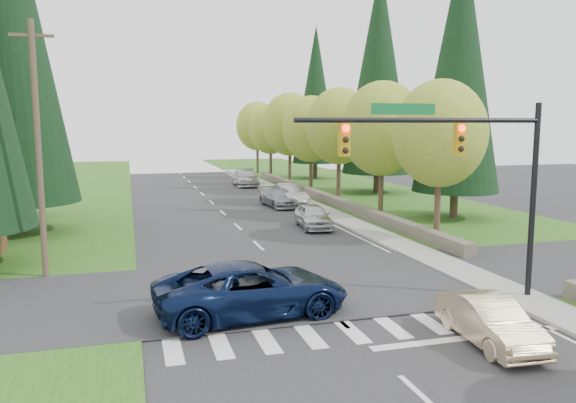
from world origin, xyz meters
name	(u,v)px	position (x,y,z in m)	size (l,w,h in m)	color
ground	(402,378)	(0.00, 0.00, 0.00)	(120.00, 120.00, 0.00)	#28282B
grass_east	(440,219)	(13.00, 20.00, 0.03)	(14.00, 110.00, 0.06)	#225617
cross_street	(303,287)	(0.00, 8.00, 0.00)	(120.00, 8.00, 0.10)	#28282B
sidewalk_east	(340,218)	(6.90, 22.00, 0.07)	(1.80, 80.00, 0.13)	gray
curb_east	(327,218)	(6.05, 22.00, 0.07)	(0.20, 80.00, 0.13)	gray
stone_wall_north	(323,197)	(8.60, 30.00, 0.35)	(0.70, 40.00, 0.70)	#4C4438
traffic_signal	(463,158)	(4.37, 4.50, 4.98)	(8.70, 0.37, 6.80)	black
utility_pole	(38,149)	(-9.50, 12.00, 5.14)	(1.60, 0.24, 10.00)	#473828
decid_tree_0	(440,134)	(9.20, 14.00, 5.60)	(4.80, 4.80, 8.37)	#38281C
decid_tree_1	(382,129)	(9.30, 21.00, 5.80)	(5.20, 5.20, 8.80)	#38281C
decid_tree_2	(339,126)	(9.10, 28.00, 5.93)	(5.00, 5.00, 8.82)	#38281C
decid_tree_3	(311,129)	(9.20, 35.00, 5.66)	(5.00, 5.00, 8.55)	#38281C
decid_tree_4	(290,124)	(9.30, 42.00, 6.06)	(5.40, 5.40, 9.18)	#38281C
decid_tree_5	(271,129)	(9.10, 49.00, 5.53)	(4.80, 4.80, 8.30)	#38281C
decid_tree_6	(257,126)	(9.20, 56.00, 5.86)	(5.20, 5.20, 8.86)	#38281C
conifer_w_c	(9,25)	(-12.00, 22.00, 11.29)	(6.46, 6.46, 20.80)	#38281C
conifer_e_a	(459,64)	(14.00, 20.00, 9.79)	(5.44, 5.44, 17.80)	#38281C
conifer_e_b	(379,69)	(15.00, 34.00, 10.79)	(6.12, 6.12, 19.80)	#38281C
conifer_e_c	(316,95)	(14.00, 48.00, 9.29)	(5.10, 5.10, 16.80)	#38281C
sedan_champagne	(490,321)	(3.34, 1.31, 0.65)	(1.38, 3.97, 1.31)	beige
suv_navy	(252,289)	(-2.53, 5.38, 0.86)	(2.86, 6.20, 1.72)	#0B1637
parked_car_a	(313,216)	(4.20, 19.33, 0.72)	(1.69, 4.20, 1.43)	#BBBCC0
parked_car_b	(279,197)	(4.49, 28.31, 0.69)	(1.92, 4.73, 1.37)	gray
parked_car_c	(290,194)	(5.60, 29.00, 0.79)	(1.68, 4.83, 1.59)	#A5A6AA
parked_car_d	(245,178)	(4.88, 42.90, 0.82)	(1.94, 4.82, 1.64)	silver
parked_car_e	(247,178)	(5.14, 43.00, 0.79)	(2.20, 5.42, 1.57)	#A5A4A9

